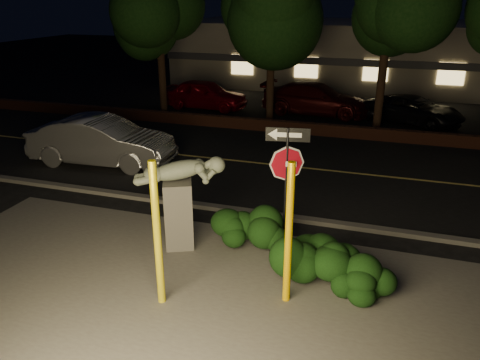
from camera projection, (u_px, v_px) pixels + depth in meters
name	position (u px, v px, depth m)	size (l,w,h in m)	color
ground	(309.00, 143.00, 19.04)	(90.00, 90.00, 0.00)	black
patio	(215.00, 298.00, 9.29)	(14.00, 6.00, 0.02)	#4C4944
road	(295.00, 167.00, 16.38)	(80.00, 8.00, 0.01)	black
lane_marking	(295.00, 167.00, 16.38)	(80.00, 0.12, 0.01)	tan
curb	(265.00, 214.00, 12.73)	(80.00, 0.25, 0.12)	#4C4944
brick_wall	(315.00, 129.00, 20.10)	(40.00, 0.35, 0.50)	#452016
parking_lot	(332.00, 107.00, 25.24)	(40.00, 12.00, 0.01)	black
building	(349.00, 52.00, 31.58)	(22.00, 10.20, 4.00)	#72695B
tree_far_a	(158.00, 1.00, 21.98)	(4.60, 4.60, 7.43)	black
yellow_pole_left	(157.00, 236.00, 8.66)	(0.15, 0.15, 2.95)	yellow
yellow_pole_right	(289.00, 235.00, 8.72)	(0.15, 0.15, 2.90)	#FFC000
signpost	(287.00, 164.00, 10.56)	(0.98, 0.20, 2.91)	black
sculpture	(179.00, 193.00, 10.76)	(2.02, 1.30, 2.23)	#4C4944
hedge_center	(251.00, 230.00, 10.97)	(1.84, 0.86, 0.96)	black
hedge_right	(319.00, 254.00, 9.72)	(1.87, 1.00, 1.22)	black
hedge_far_right	(359.00, 277.00, 9.20)	(1.30, 0.81, 0.90)	black
silver_sedan	(102.00, 141.00, 16.44)	(1.77, 5.08, 1.67)	#A8A9AD
parked_car_red	(205.00, 94.00, 24.57)	(1.79, 4.46, 1.52)	maroon
parked_car_darkred	(316.00, 99.00, 23.37)	(2.18, 5.35, 1.55)	#38090A
parked_car_dark	(413.00, 110.00, 21.75)	(2.10, 4.56, 1.27)	black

